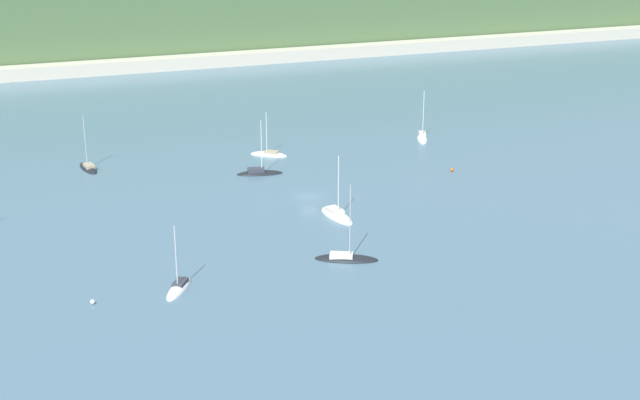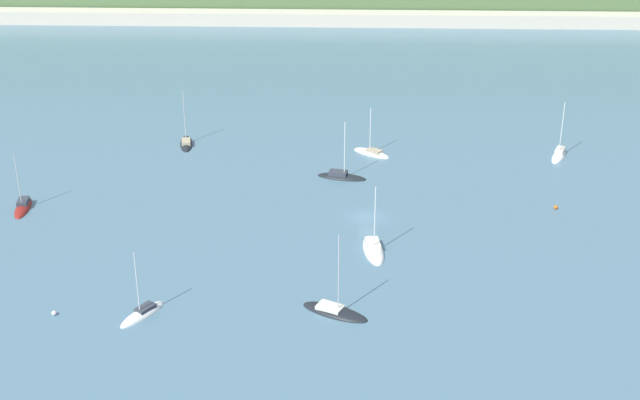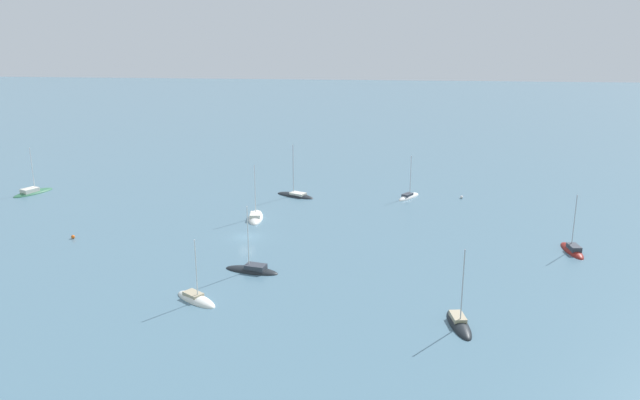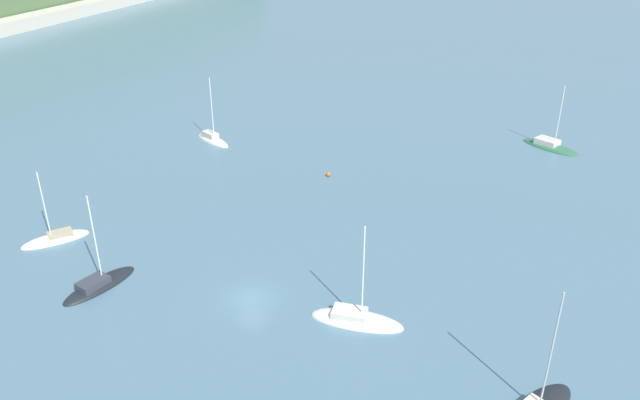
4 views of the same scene
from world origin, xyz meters
TOP-DOWN VIEW (x-y plane):
  - ground_plane at (0.00, 0.00)m, footprint 600.00×600.00m
  - shore_town_strip at (0.00, 114.00)m, footprint 383.25×6.00m
  - sailboat_0 at (-51.33, 1.43)m, footprint 2.97×7.51m
  - sailboat_1 at (1.12, 24.62)m, footprint 7.05×5.96m
  - sailboat_3 at (-4.34, -25.91)m, footprint 8.92×6.28m
  - sailboat_4 at (32.94, 24.57)m, footprint 4.64×7.41m
  - sailboat_5 at (-27.26, -27.16)m, footprint 5.39×6.89m
  - sailboat_6 at (-3.95, 14.39)m, footprint 8.36×4.21m
  - sailboat_7 at (0.65, -10.20)m, footprint 3.73×8.65m
  - sailboat_8 at (-31.34, 28.01)m, footprint 3.34×7.91m
  - mooring_buoy_0 at (-37.79, -27.58)m, footprint 0.59×0.59m
  - mooring_buoy_1 at (28.08, 3.75)m, footprint 0.60×0.60m

SIDE VIEW (x-z plane):
  - ground_plane at x=0.00m, z-range 0.00..0.00m
  - sailboat_1 at x=1.12m, z-range -4.41..4.56m
  - sailboat_3 at x=-4.34m, z-range -5.49..5.66m
  - sailboat_7 at x=0.65m, z-range -5.24..5.41m
  - sailboat_5 at x=-27.26m, z-range -4.56..4.74m
  - sailboat_8 at x=-31.34m, z-range -5.03..5.24m
  - sailboat_6 at x=-3.95m, z-range -4.94..5.19m
  - sailboat_0 at x=-51.33m, z-range -4.71..4.96m
  - sailboat_4 at x=32.94m, z-range -5.13..5.43m
  - mooring_buoy_0 at x=-37.79m, z-range 0.00..0.59m
  - mooring_buoy_1 at x=28.08m, z-range 0.00..0.60m
  - shore_town_strip at x=0.00m, z-range 0.00..3.34m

